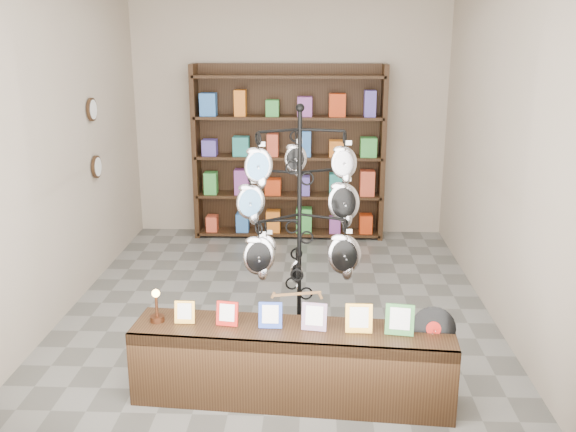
# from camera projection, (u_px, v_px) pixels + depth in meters

# --- Properties ---
(ground) EXTENTS (5.00, 5.00, 0.00)m
(ground) POSITION_uv_depth(u_px,v_px,m) (279.00, 306.00, 6.23)
(ground) COLOR slate
(ground) RESTS_ON ground
(room_envelope) EXTENTS (5.00, 5.00, 5.00)m
(room_envelope) POSITION_uv_depth(u_px,v_px,m) (278.00, 115.00, 5.73)
(room_envelope) COLOR #B0A18E
(room_envelope) RESTS_ON ground
(display_tree) EXTENTS (1.05, 0.97, 2.05)m
(display_tree) POSITION_uv_depth(u_px,v_px,m) (299.00, 215.00, 5.01)
(display_tree) COLOR black
(display_tree) RESTS_ON ground
(front_shelf) EXTENTS (2.29, 0.64, 0.80)m
(front_shelf) POSITION_uv_depth(u_px,v_px,m) (292.00, 363.00, 4.57)
(front_shelf) COLOR black
(front_shelf) RESTS_ON ground
(back_shelving) EXTENTS (2.42, 0.36, 2.20)m
(back_shelving) POSITION_uv_depth(u_px,v_px,m) (289.00, 158.00, 8.16)
(back_shelving) COLOR black
(back_shelving) RESTS_ON ground
(wall_clocks) EXTENTS (0.03, 0.24, 0.84)m
(wall_clocks) POSITION_uv_depth(u_px,v_px,m) (94.00, 138.00, 6.68)
(wall_clocks) COLOR black
(wall_clocks) RESTS_ON ground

